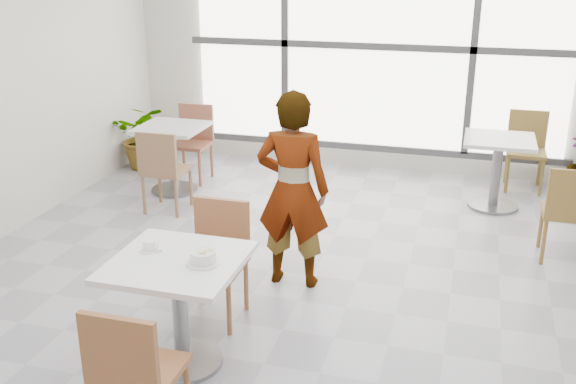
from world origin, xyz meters
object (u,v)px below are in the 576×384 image
(chair_far, at_px, (217,252))
(person, at_px, (293,190))
(oatmeal_bowl, at_px, (203,257))
(main_table, at_px, (179,292))
(bg_chair_right_near, at_px, (570,208))
(bg_chair_left_near, at_px, (162,166))
(bg_chair_left_far, at_px, (193,137))
(coffee_cup, at_px, (150,246))
(bg_table_left, at_px, (172,149))
(chair_near, at_px, (132,369))
(bg_table_right, at_px, (497,163))
(plant_left, at_px, (145,136))
(bg_chair_right_far, at_px, (526,145))

(chair_far, xyz_separation_m, person, (0.39, 0.63, 0.29))
(chair_far, bearing_deg, person, 58.31)
(chair_far, xyz_separation_m, oatmeal_bowl, (0.19, -0.68, 0.29))
(main_table, height_order, bg_chair_right_near, bg_chair_right_near)
(oatmeal_bowl, bearing_deg, bg_chair_left_near, 121.36)
(person, height_order, bg_chair_left_far, person)
(oatmeal_bowl, xyz_separation_m, coffee_cup, (-0.40, 0.08, -0.01))
(bg_chair_left_near, distance_m, bg_chair_left_far, 1.13)
(main_table, bearing_deg, person, 73.62)
(coffee_cup, bearing_deg, main_table, -19.01)
(main_table, distance_m, coffee_cup, 0.35)
(main_table, xyz_separation_m, bg_table_left, (-1.48, 3.05, -0.04))
(chair_far, xyz_separation_m, bg_chair_left_near, (-1.29, 1.74, 0.00))
(main_table, distance_m, bg_chair_right_near, 3.43)
(chair_near, bearing_deg, bg_table_right, -113.46)
(chair_far, relative_size, oatmeal_bowl, 4.14)
(oatmeal_bowl, relative_size, bg_table_left, 0.28)
(coffee_cup, bearing_deg, chair_far, 70.18)
(chair_near, relative_size, coffee_cup, 5.47)
(chair_far, bearing_deg, coffee_cup, -109.82)
(chair_near, distance_m, bg_table_left, 4.15)
(bg_chair_right_near, bearing_deg, coffee_cup, 38.81)
(main_table, height_order, coffee_cup, coffee_cup)
(oatmeal_bowl, relative_size, plant_left, 0.26)
(main_table, relative_size, bg_chair_left_far, 0.92)
(person, bearing_deg, plant_left, -45.47)
(bg_table_left, height_order, bg_table_right, same)
(bg_table_right, bearing_deg, coffee_cup, -122.51)
(person, height_order, plant_left, person)
(bg_chair_left_near, bearing_deg, bg_table_left, -73.44)
(oatmeal_bowl, xyz_separation_m, bg_table_left, (-1.66, 3.05, -0.31))
(bg_chair_left_far, bearing_deg, coffee_cup, -70.49)
(bg_table_left, distance_m, bg_chair_left_far, 0.48)
(coffee_cup, height_order, plant_left, coffee_cup)
(chair_far, distance_m, bg_chair_right_far, 4.26)
(bg_chair_left_near, xyz_separation_m, bg_chair_left_far, (-0.15, 1.12, 0.00))
(bg_table_left, xyz_separation_m, bg_chair_left_far, (0.04, 0.48, 0.01))
(bg_chair_left_near, xyz_separation_m, plant_left, (-0.88, 1.32, -0.09))
(main_table, bearing_deg, bg_chair_left_far, 112.27)
(main_table, bearing_deg, chair_near, -82.92)
(coffee_cup, height_order, bg_chair_left_near, bg_chair_left_near)
(main_table, bearing_deg, plant_left, 120.25)
(bg_chair_right_near, bearing_deg, chair_near, 51.68)
(chair_near, relative_size, bg_chair_right_far, 1.00)
(bg_table_left, xyz_separation_m, plant_left, (-0.69, 0.69, -0.08))
(chair_near, height_order, oatmeal_bowl, chair_near)
(person, height_order, bg_chair_left_near, person)
(chair_near, distance_m, oatmeal_bowl, 0.84)
(bg_chair_left_far, bearing_deg, person, -50.60)
(chair_far, bearing_deg, main_table, -89.34)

